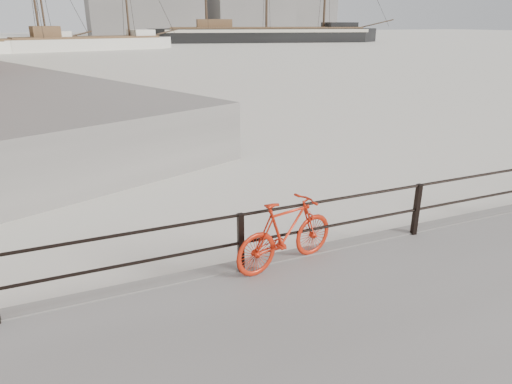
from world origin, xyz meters
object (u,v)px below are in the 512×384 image
object	(u,v)px
barque_black	(266,42)
schooner_mid	(89,50)
bicycle	(286,233)
schooner_left	(9,53)

from	to	relation	value
barque_black	schooner_mid	distance (m)	39.08
bicycle	barque_black	distance (m)	93.91
schooner_mid	schooner_left	distance (m)	11.09
bicycle	schooner_mid	size ratio (longest dim) A/B	0.07
barque_black	bicycle	bearing A→B (deg)	-100.92
barque_black	schooner_mid	size ratio (longest dim) A/B	1.86
bicycle	schooner_left	bearing A→B (deg)	84.67
schooner_mid	schooner_left	xyz separation A→B (m)	(-10.85, -2.32, 0.00)
barque_black	schooner_left	size ratio (longest dim) A/B	2.20
schooner_mid	bicycle	bearing A→B (deg)	-102.53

